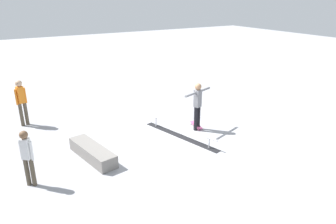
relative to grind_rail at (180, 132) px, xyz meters
name	(u,v)px	position (x,y,z in m)	size (l,w,h in m)	color
ground_plane	(160,138)	(0.24, 0.69, -0.16)	(60.00, 60.00, 0.00)	#9E9EA3
grind_rail	(180,132)	(0.00, 0.00, 0.00)	(3.23, 1.02, 0.38)	black
skate_ledge	(93,152)	(0.05, 3.09, 0.03)	(2.01, 0.53, 0.39)	gray
skater_main	(198,103)	(0.22, -0.84, 0.84)	(0.51, 1.35, 1.73)	black
skateboard_main	(196,125)	(0.41, -0.96, -0.09)	(0.82, 0.39, 0.09)	#E05993
bystander_white_shirt	(27,155)	(-0.52, 4.89, 0.70)	(0.26, 0.31, 1.52)	brown
bystander_orange_shirt	(21,100)	(3.83, 4.45, 0.82)	(0.25, 0.40, 1.74)	brown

